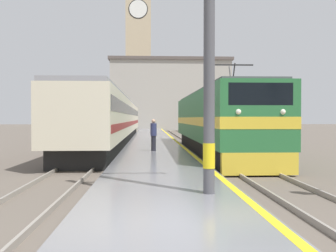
{
  "coord_description": "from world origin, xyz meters",
  "views": [
    {
      "loc": [
        -0.41,
        -6.84,
        2.12
      ],
      "look_at": [
        1.29,
        26.91,
        1.44
      ],
      "focal_mm": 42.0,
      "sensor_mm": 36.0,
      "label": 1
    }
  ],
  "objects_px": {
    "locomotive_train": "(215,122)",
    "catenary_mast": "(213,7)",
    "passenger_train": "(116,119)",
    "clock_tower": "(139,46)",
    "person_on_platform": "(154,134)"
  },
  "relations": [
    {
      "from": "locomotive_train",
      "to": "catenary_mast",
      "type": "xyz_separation_m",
      "value": [
        -2.44,
        -13.99,
        2.86
      ]
    },
    {
      "from": "catenary_mast",
      "to": "person_on_platform",
      "type": "relative_size",
      "value": 5.11
    },
    {
      "from": "locomotive_train",
      "to": "catenary_mast",
      "type": "height_order",
      "value": "catenary_mast"
    },
    {
      "from": "catenary_mast",
      "to": "clock_tower",
      "type": "relative_size",
      "value": 0.3
    },
    {
      "from": "passenger_train",
      "to": "clock_tower",
      "type": "xyz_separation_m",
      "value": [
        1.03,
        40.96,
        13.96
      ]
    },
    {
      "from": "passenger_train",
      "to": "person_on_platform",
      "type": "height_order",
      "value": "passenger_train"
    },
    {
      "from": "person_on_platform",
      "to": "clock_tower",
      "type": "relative_size",
      "value": 0.06
    },
    {
      "from": "locomotive_train",
      "to": "passenger_train",
      "type": "bearing_deg",
      "value": 120.27
    },
    {
      "from": "locomotive_train",
      "to": "person_on_platform",
      "type": "relative_size",
      "value": 11.11
    },
    {
      "from": "person_on_platform",
      "to": "clock_tower",
      "type": "xyz_separation_m",
      "value": [
        -2.15,
        54.47,
        14.72
      ]
    },
    {
      "from": "locomotive_train",
      "to": "passenger_train",
      "type": "relative_size",
      "value": 0.48
    },
    {
      "from": "person_on_platform",
      "to": "clock_tower",
      "type": "distance_m",
      "value": 56.47
    },
    {
      "from": "person_on_platform",
      "to": "clock_tower",
      "type": "height_order",
      "value": "clock_tower"
    },
    {
      "from": "passenger_train",
      "to": "clock_tower",
      "type": "height_order",
      "value": "clock_tower"
    },
    {
      "from": "locomotive_train",
      "to": "person_on_platform",
      "type": "height_order",
      "value": "locomotive_train"
    }
  ]
}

